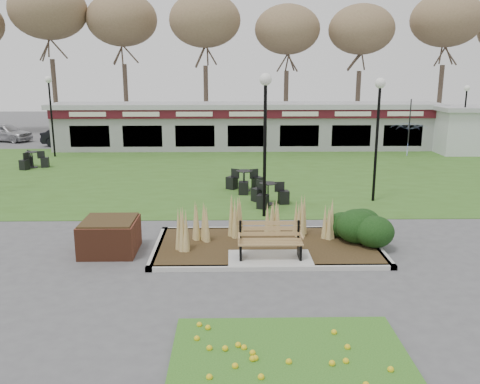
{
  "coord_description": "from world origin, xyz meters",
  "views": [
    {
      "loc": [
        -1.03,
        -12.48,
        4.98
      ],
      "look_at": [
        -0.76,
        2.0,
        1.47
      ],
      "focal_mm": 38.0,
      "sensor_mm": 36.0,
      "label": 1
    }
  ],
  "objects_px": {
    "car_silver": "(6,132)",
    "lamp_post_mid_right": "(378,113)",
    "park_bench": "(270,240)",
    "lamp_post_near_left": "(265,114)",
    "lamp_post_far_right": "(465,105)",
    "bistro_set_c": "(244,184)",
    "service_hut": "(470,129)",
    "lamp_post_far_left": "(50,99)",
    "brick_planter": "(110,236)",
    "bistro_set_b": "(268,197)",
    "car_black": "(72,137)",
    "food_pavilion": "(246,126)",
    "bistro_set_a": "(33,162)",
    "patio_umbrella": "(408,139)"
  },
  "relations": [
    {
      "from": "patio_umbrella",
      "to": "car_silver",
      "type": "bearing_deg",
      "value": 156.94
    },
    {
      "from": "lamp_post_mid_right",
      "to": "patio_umbrella",
      "type": "xyz_separation_m",
      "value": [
        3.51,
        6.54,
        -1.87
      ]
    },
    {
      "from": "patio_umbrella",
      "to": "bistro_set_a",
      "type": "bearing_deg",
      "value": 178.33
    },
    {
      "from": "lamp_post_far_right",
      "to": "park_bench",
      "type": "bearing_deg",
      "value": -126.94
    },
    {
      "from": "service_hut",
      "to": "lamp_post_near_left",
      "type": "xyz_separation_m",
      "value": [
        -13.38,
        -13.57,
        2.09
      ]
    },
    {
      "from": "lamp_post_mid_right",
      "to": "bistro_set_c",
      "type": "bearing_deg",
      "value": 160.55
    },
    {
      "from": "bistro_set_b",
      "to": "patio_umbrella",
      "type": "xyz_separation_m",
      "value": [
        7.63,
        7.0,
        1.25
      ]
    },
    {
      "from": "lamp_post_near_left",
      "to": "lamp_post_far_left",
      "type": "height_order",
      "value": "lamp_post_near_left"
    },
    {
      "from": "patio_umbrella",
      "to": "lamp_post_mid_right",
      "type": "bearing_deg",
      "value": -118.26
    },
    {
      "from": "food_pavilion",
      "to": "car_black",
      "type": "xyz_separation_m",
      "value": [
        -11.46,
        1.04,
        -0.82
      ]
    },
    {
      "from": "service_hut",
      "to": "car_black",
      "type": "bearing_deg",
      "value": 173.15
    },
    {
      "from": "service_hut",
      "to": "lamp_post_far_left",
      "type": "distance_m",
      "value": 24.88
    },
    {
      "from": "brick_planter",
      "to": "service_hut",
      "type": "distance_m",
      "value": 24.71
    },
    {
      "from": "bistro_set_c",
      "to": "lamp_post_mid_right",
      "type": "bearing_deg",
      "value": -19.45
    },
    {
      "from": "lamp_post_mid_right",
      "to": "lamp_post_far_right",
      "type": "xyz_separation_m",
      "value": [
        8.11,
        10.54,
        -0.43
      ]
    },
    {
      "from": "bistro_set_c",
      "to": "patio_umbrella",
      "type": "height_order",
      "value": "patio_umbrella"
    },
    {
      "from": "lamp_post_mid_right",
      "to": "car_silver",
      "type": "bearing_deg",
      "value": 141.29
    },
    {
      "from": "food_pavilion",
      "to": "lamp_post_mid_right",
      "type": "xyz_separation_m",
      "value": [
        4.49,
        -13.5,
        1.93
      ]
    },
    {
      "from": "lamp_post_mid_right",
      "to": "lamp_post_near_left",
      "type": "bearing_deg",
      "value": -155.0
    },
    {
      "from": "car_silver",
      "to": "lamp_post_mid_right",
      "type": "bearing_deg",
      "value": -109.86
    },
    {
      "from": "service_hut",
      "to": "bistro_set_c",
      "type": "xyz_separation_m",
      "value": [
        -13.96,
        -9.79,
        -1.14
      ]
    },
    {
      "from": "lamp_post_near_left",
      "to": "bistro_set_c",
      "type": "bearing_deg",
      "value": 98.77
    },
    {
      "from": "food_pavilion",
      "to": "car_silver",
      "type": "xyz_separation_m",
      "value": [
        -16.89,
        3.63,
        -0.83
      ]
    },
    {
      "from": "lamp_post_mid_right",
      "to": "patio_umbrella",
      "type": "height_order",
      "value": "lamp_post_mid_right"
    },
    {
      "from": "food_pavilion",
      "to": "lamp_post_far_right",
      "type": "bearing_deg",
      "value": -13.24
    },
    {
      "from": "lamp_post_far_left",
      "to": "car_silver",
      "type": "distance_m",
      "value": 9.07
    },
    {
      "from": "food_pavilion",
      "to": "park_bench",
      "type": "bearing_deg",
      "value": -90.0
    },
    {
      "from": "bistro_set_b",
      "to": "patio_umbrella",
      "type": "bearing_deg",
      "value": 42.55
    },
    {
      "from": "park_bench",
      "to": "lamp_post_far_right",
      "type": "xyz_separation_m",
      "value": [
        12.6,
        16.75,
        2.39
      ]
    },
    {
      "from": "bistro_set_b",
      "to": "car_black",
      "type": "xyz_separation_m",
      "value": [
        -11.83,
        15.0,
        0.36
      ]
    },
    {
      "from": "lamp_post_near_left",
      "to": "patio_umbrella",
      "type": "xyz_separation_m",
      "value": [
        7.88,
        8.57,
        -2.0
      ]
    },
    {
      "from": "lamp_post_mid_right",
      "to": "lamp_post_far_right",
      "type": "height_order",
      "value": "lamp_post_mid_right"
    },
    {
      "from": "park_bench",
      "to": "lamp_post_mid_right",
      "type": "distance_m",
      "value": 8.17
    },
    {
      "from": "food_pavilion",
      "to": "bistro_set_a",
      "type": "xyz_separation_m",
      "value": [
        -11.27,
        -6.4,
        -1.18
      ]
    },
    {
      "from": "park_bench",
      "to": "bistro_set_a",
      "type": "xyz_separation_m",
      "value": [
        -11.27,
        13.31,
        -0.29
      ]
    },
    {
      "from": "brick_planter",
      "to": "food_pavilion",
      "type": "relative_size",
      "value": 0.06
    },
    {
      "from": "park_bench",
      "to": "service_hut",
      "type": "height_order",
      "value": "service_hut"
    },
    {
      "from": "lamp_post_mid_right",
      "to": "car_black",
      "type": "xyz_separation_m",
      "value": [
        -15.95,
        14.54,
        -2.76
      ]
    },
    {
      "from": "park_bench",
      "to": "brick_planter",
      "type": "relative_size",
      "value": 1.13
    },
    {
      "from": "lamp_post_near_left",
      "to": "bistro_set_c",
      "type": "xyz_separation_m",
      "value": [
        -0.58,
        3.78,
        -3.24
      ]
    },
    {
      "from": "lamp_post_far_left",
      "to": "lamp_post_near_left",
      "type": "bearing_deg",
      "value": -47.77
    },
    {
      "from": "lamp_post_mid_right",
      "to": "lamp_post_far_left",
      "type": "height_order",
      "value": "lamp_post_mid_right"
    },
    {
      "from": "park_bench",
      "to": "brick_planter",
      "type": "distance_m",
      "value": 4.47
    },
    {
      "from": "lamp_post_far_left",
      "to": "bistro_set_c",
      "type": "xyz_separation_m",
      "value": [
        10.83,
        -8.79,
        -3.05
      ]
    },
    {
      "from": "lamp_post_far_right",
      "to": "bistro_set_a",
      "type": "height_order",
      "value": "lamp_post_far_right"
    },
    {
      "from": "lamp_post_far_left",
      "to": "car_black",
      "type": "bearing_deg",
      "value": 92.46
    },
    {
      "from": "park_bench",
      "to": "lamp_post_near_left",
      "type": "xyz_separation_m",
      "value": [
        0.12,
        4.18,
        2.95
      ]
    },
    {
      "from": "park_bench",
      "to": "bistro_set_c",
      "type": "bearing_deg",
      "value": 93.3
    },
    {
      "from": "lamp_post_near_left",
      "to": "car_black",
      "type": "xyz_separation_m",
      "value": [
        -11.58,
        16.57,
        -2.89
      ]
    },
    {
      "from": "park_bench",
      "to": "patio_umbrella",
      "type": "height_order",
      "value": "patio_umbrella"
    }
  ]
}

